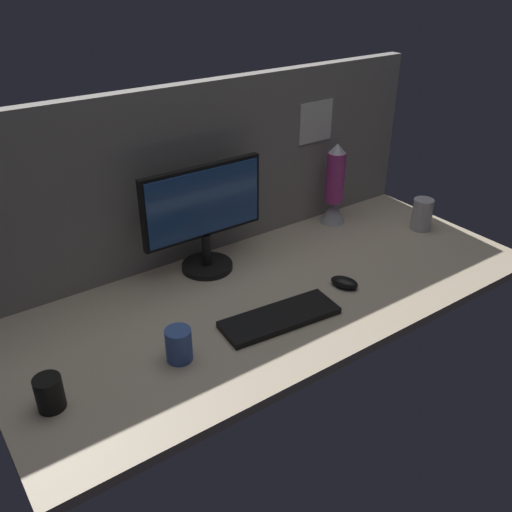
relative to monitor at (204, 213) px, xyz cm
name	(u,v)px	position (x,y,z in cm)	size (l,w,h in cm)	color
ground_plane	(274,293)	(11.13, -25.12, -22.75)	(180.00, 80.00, 3.00)	tan
cubicle_wall_back	(212,169)	(11.21, 12.37, 9.63)	(180.00, 5.50, 61.71)	gray
monitor	(204,213)	(0.00, 0.00, 0.00)	(44.64, 18.00, 37.92)	black
keyboard	(280,317)	(1.96, -40.34, -20.25)	(37.00, 13.00, 2.00)	black
mouse	(344,282)	(31.18, -37.68, -19.55)	(5.60, 9.60, 3.40)	black
mug_steel	(422,214)	(86.34, -23.31, -14.87)	(7.95, 7.95, 12.76)	#B2B2B7
mug_black_travel	(49,393)	(-66.40, -36.72, -16.68)	(6.91, 6.91, 9.14)	black
mug_ceramic_blue	(179,345)	(-31.70, -38.70, -16.39)	(7.35, 7.35, 9.72)	#38569E
lava_lamp	(334,190)	(61.99, 2.32, -7.30)	(10.16, 10.16, 33.24)	#A5A5AD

